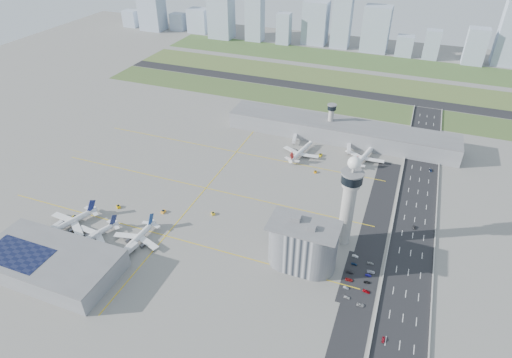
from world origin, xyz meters
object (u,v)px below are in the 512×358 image
(jet_bridge_near_2, at_px, (121,258))
(car_lot_4, at_px, (354,264))
(airplane_far_a, at_px, (301,149))
(car_lot_2, at_px, (349,280))
(jet_bridge_near_0, at_px, (45,235))
(car_lot_5, at_px, (355,256))
(car_lot_8, at_px, (367,282))
(car_lot_11, at_px, (370,263))
(jet_bridge_far_0, at_px, (295,136))
(car_hw_0, at_px, (383,340))
(tug_2, at_px, (163,211))
(tug_5, at_px, (320,155))
(tug_1, at_px, (118,206))
(tug_4, at_px, (315,172))
(car_hw_1, at_px, (414,227))
(car_lot_3, at_px, (350,272))
(car_lot_9, at_px, (368,275))
(airplane_near_b, at_px, (91,234))
(car_hw_4, at_px, (418,135))
(tug_0, at_px, (75,217))
(jet_bridge_far_1, at_px, (349,146))
(car_hw_2, at_px, (431,170))
(secondary_tower, at_px, (331,118))
(car_lot_0, at_px, (347,297))
(control_tower, at_px, (349,198))
(airplane_far_b, at_px, (365,153))
(car_lot_1, at_px, (346,288))
(tug_3, at_px, (213,213))
(airplane_near_a, at_px, (67,221))
(airplane_near_c, at_px, (135,237))
(car_lot_7, at_px, (366,291))

(jet_bridge_near_2, xyz_separation_m, car_lot_4, (136.00, 49.63, -2.24))
(airplane_far_a, relative_size, car_lot_2, 8.93)
(jet_bridge_near_0, height_order, car_lot_5, jet_bridge_near_0)
(car_lot_8, bearing_deg, car_lot_11, -7.31)
(jet_bridge_far_0, distance_m, car_hw_0, 218.87)
(tug_2, xyz_separation_m, tug_5, (86.18, 118.69, 0.06))
(tug_1, bearing_deg, tug_4, -14.01)
(jet_bridge_near_0, xyz_separation_m, tug_5, (144.45, 171.01, -1.78))
(tug_5, bearing_deg, car_hw_1, -30.58)
(car_lot_3, distance_m, car_lot_9, 10.89)
(tug_2, height_order, car_lot_2, tug_2)
(airplane_near_b, bearing_deg, car_hw_4, 162.37)
(tug_0, xyz_separation_m, car_hw_0, (216.70, -23.52, -0.37))
(jet_bridge_far_1, bearing_deg, tug_4, -29.84)
(car_lot_3, xyz_separation_m, car_hw_2, (41.00, 138.43, -0.04))
(secondary_tower, xyz_separation_m, jet_bridge_near_2, (-83.00, -211.00, -15.95))
(car_lot_0, bearing_deg, tug_2, 78.25)
(car_hw_2, bearing_deg, airplane_near_b, -146.57)
(tug_0, bearing_deg, control_tower, -79.28)
(jet_bridge_far_0, distance_m, car_lot_4, 164.68)
(car_lot_2, height_order, car_hw_0, car_hw_0)
(airplane_far_b, bearing_deg, car_lot_4, -160.62)
(car_lot_1, bearing_deg, car_lot_2, -1.80)
(airplane_near_b, relative_size, jet_bridge_far_0, 2.71)
(tug_4, relative_size, car_hw_4, 0.82)
(jet_bridge_far_1, distance_m, car_lot_11, 144.84)
(tug_2, xyz_separation_m, car_lot_4, (137.74, -2.69, -0.40))
(tug_3, height_order, car_hw_4, tug_3)
(jet_bridge_near_0, relative_size, tug_1, 4.11)
(jet_bridge_far_1, height_order, car_hw_4, jet_bridge_far_1)
(secondary_tower, height_order, car_lot_5, secondary_tower)
(car_lot_11, height_order, car_hw_1, car_hw_1)
(airplane_near_a, relative_size, car_hw_2, 10.23)
(car_lot_4, distance_m, car_lot_9, 11.61)
(airplane_near_a, bearing_deg, airplane_near_c, 114.05)
(airplane_far_a, distance_m, jet_bridge_far_0, 29.04)
(jet_bridge_near_2, height_order, car_lot_1, jet_bridge_near_2)
(jet_bridge_far_1, distance_m, tug_1, 203.70)
(jet_bridge_near_0, xyz_separation_m, jet_bridge_far_1, (165.00, 193.00, 0.00))
(tug_2, bearing_deg, car_hw_2, 43.69)
(car_lot_0, xyz_separation_m, car_lot_2, (-1.33, 13.60, 0.04))
(car_lot_11, bearing_deg, jet_bridge_far_1, 10.42)
(airplane_near_b, distance_m, car_lot_8, 178.03)
(tug_3, relative_size, car_hw_0, 0.81)
(control_tower, xyz_separation_m, car_lot_2, (10.58, -33.49, -34.42))
(car_lot_1, bearing_deg, car_lot_7, -80.52)
(airplane_far_a, xyz_separation_m, car_lot_0, (68.82, -145.31, -5.03))
(car_lot_3, bearing_deg, car_lot_9, -89.01)
(jet_bridge_far_1, relative_size, car_lot_9, 3.97)
(control_tower, xyz_separation_m, car_lot_8, (20.81, -31.59, -34.41))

